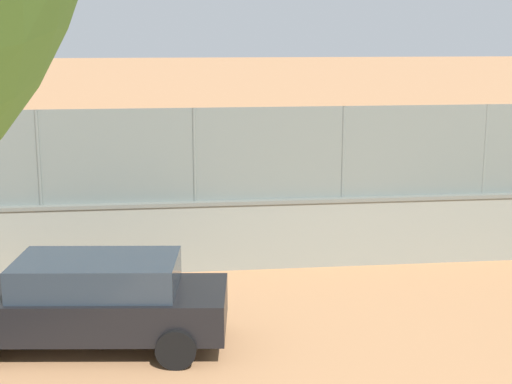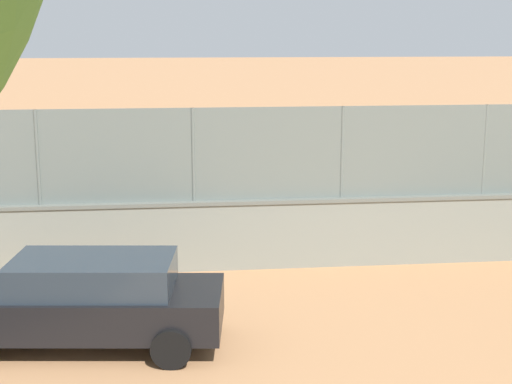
% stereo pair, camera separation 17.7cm
% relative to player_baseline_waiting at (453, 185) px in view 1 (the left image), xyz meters
% --- Properties ---
extents(ground_plane, '(260.00, 260.00, 0.00)m').
position_rel_player_baseline_waiting_xyz_m(ground_plane, '(4.24, -8.15, -0.99)').
color(ground_plane, tan).
extents(perimeter_wall, '(25.79, 0.49, 1.51)m').
position_rel_player_baseline_waiting_xyz_m(perimeter_wall, '(3.86, 3.48, -0.23)').
color(perimeter_wall, gray).
rests_on(perimeter_wall, ground_plane).
extents(fence_panel_on_wall, '(25.34, 0.14, 1.96)m').
position_rel_player_baseline_waiting_xyz_m(fence_panel_on_wall, '(3.86, 3.48, 1.50)').
color(fence_panel_on_wall, slate).
rests_on(fence_panel_on_wall, perimeter_wall).
extents(player_baseline_waiting, '(1.28, 0.77, 1.67)m').
position_rel_player_baseline_waiting_xyz_m(player_baseline_waiting, '(0.00, 0.00, 0.00)').
color(player_baseline_waiting, '#591919').
rests_on(player_baseline_waiting, ground_plane).
extents(player_foreground_swinging, '(0.91, 0.64, 1.46)m').
position_rel_player_baseline_waiting_xyz_m(player_foreground_swinging, '(8.01, -0.39, -0.14)').
color(player_foreground_swinging, '#B2B2B2').
rests_on(player_foreground_swinging, ground_plane).
extents(player_crossing_court, '(0.70, 1.02, 1.72)m').
position_rel_player_baseline_waiting_xyz_m(player_crossing_court, '(10.13, 0.46, 0.03)').
color(player_crossing_court, black).
rests_on(player_crossing_court, ground_plane).
extents(sports_ball, '(0.09, 0.09, 0.09)m').
position_rel_player_baseline_waiting_xyz_m(sports_ball, '(1.00, 1.68, -0.94)').
color(sports_ball, '#3399D8').
rests_on(sports_ball, ground_plane).
extents(spare_ball_by_wall, '(0.11, 0.11, 0.11)m').
position_rel_player_baseline_waiting_xyz_m(spare_ball_by_wall, '(3.69, 2.84, -0.93)').
color(spare_ball_by_wall, white).
rests_on(spare_ball_by_wall, ground_plane).
extents(parked_car_black, '(4.72, 2.31, 1.47)m').
position_rel_player_baseline_waiting_xyz_m(parked_car_black, '(8.92, 7.34, -0.21)').
color(parked_car_black, black).
rests_on(parked_car_black, ground_plane).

